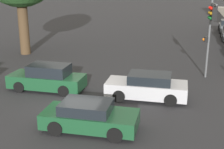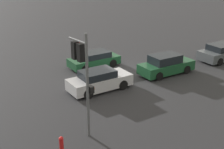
% 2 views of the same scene
% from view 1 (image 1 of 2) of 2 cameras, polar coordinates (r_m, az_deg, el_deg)
% --- Properties ---
extents(ground_plane, '(300.00, 300.00, 0.00)m').
position_cam_1_polar(ground_plane, '(16.45, -6.96, -6.07)').
color(ground_plane, '#28282B').
extents(traffic_signal, '(0.69, 1.66, 5.46)m').
position_cam_1_polar(traffic_signal, '(20.97, 17.64, 9.03)').
color(traffic_signal, '#515456').
rests_on(traffic_signal, ground_plane).
extents(crossing_car_0, '(4.48, 1.95, 1.46)m').
position_cam_1_polar(crossing_car_0, '(17.43, 6.43, -2.23)').
color(crossing_car_0, '#B7B7BC').
rests_on(crossing_car_0, ground_plane).
extents(crossing_car_1, '(4.52, 1.86, 1.58)m').
position_cam_1_polar(crossing_car_1, '(19.06, -11.71, -0.66)').
color(crossing_car_1, '#194728').
rests_on(crossing_car_1, ground_plane).
extents(crossing_car_2, '(4.23, 1.97, 1.31)m').
position_cam_1_polar(crossing_car_2, '(13.90, -4.16, -7.64)').
color(crossing_car_2, '#194728').
rests_on(crossing_car_2, ground_plane).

